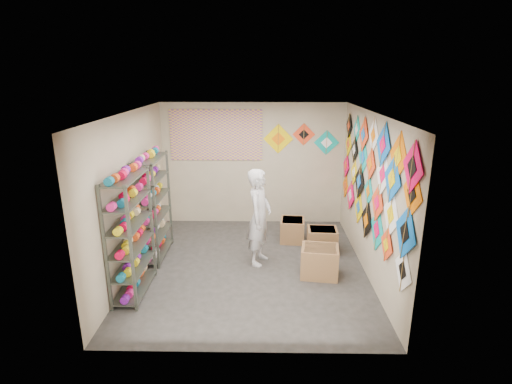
{
  "coord_description": "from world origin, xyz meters",
  "views": [
    {
      "loc": [
        0.22,
        -6.39,
        3.33
      ],
      "look_at": [
        0.1,
        0.3,
        1.3
      ],
      "focal_mm": 28.0,
      "sensor_mm": 36.0,
      "label": 1
    }
  ],
  "objects_px": {
    "carton_a": "(320,261)",
    "shopkeeper": "(259,217)",
    "shelf_rack_front": "(130,236)",
    "shelf_rack_back": "(153,207)",
    "carton_b": "(322,240)",
    "carton_c": "(292,230)"
  },
  "relations": [
    {
      "from": "carton_a",
      "to": "shopkeeper",
      "type": "bearing_deg",
      "value": 163.08
    },
    {
      "from": "carton_b",
      "to": "carton_c",
      "type": "distance_m",
      "value": 0.73
    },
    {
      "from": "shelf_rack_front",
      "to": "carton_b",
      "type": "height_order",
      "value": "shelf_rack_front"
    },
    {
      "from": "shelf_rack_back",
      "to": "carton_c",
      "type": "distance_m",
      "value": 2.8
    },
    {
      "from": "shelf_rack_front",
      "to": "shopkeeper",
      "type": "bearing_deg",
      "value": 28.48
    },
    {
      "from": "shelf_rack_back",
      "to": "shopkeeper",
      "type": "relative_size",
      "value": 1.09
    },
    {
      "from": "carton_b",
      "to": "carton_c",
      "type": "relative_size",
      "value": 1.07
    },
    {
      "from": "shelf_rack_front",
      "to": "carton_c",
      "type": "relative_size",
      "value": 3.65
    },
    {
      "from": "carton_a",
      "to": "carton_b",
      "type": "height_order",
      "value": "carton_a"
    },
    {
      "from": "shopkeeper",
      "to": "carton_a",
      "type": "distance_m",
      "value": 1.28
    },
    {
      "from": "shopkeeper",
      "to": "carton_b",
      "type": "bearing_deg",
      "value": -51.09
    },
    {
      "from": "shelf_rack_back",
      "to": "shopkeeper",
      "type": "height_order",
      "value": "shelf_rack_back"
    },
    {
      "from": "carton_b",
      "to": "shopkeeper",
      "type": "bearing_deg",
      "value": -155.13
    },
    {
      "from": "shopkeeper",
      "to": "carton_a",
      "type": "height_order",
      "value": "shopkeeper"
    },
    {
      "from": "shopkeeper",
      "to": "carton_a",
      "type": "relative_size",
      "value": 2.83
    },
    {
      "from": "shelf_rack_front",
      "to": "shelf_rack_back",
      "type": "bearing_deg",
      "value": 90.0
    },
    {
      "from": "shelf_rack_back",
      "to": "carton_c",
      "type": "relative_size",
      "value": 3.65
    },
    {
      "from": "carton_a",
      "to": "carton_c",
      "type": "distance_m",
      "value": 1.49
    },
    {
      "from": "shelf_rack_back",
      "to": "carton_a",
      "type": "xyz_separation_m",
      "value": [
        2.96,
        -0.73,
        -0.69
      ]
    },
    {
      "from": "shelf_rack_back",
      "to": "shopkeeper",
      "type": "bearing_deg",
      "value": -7.24
    },
    {
      "from": "carton_a",
      "to": "shelf_rack_front",
      "type": "bearing_deg",
      "value": -160.82
    },
    {
      "from": "shelf_rack_front",
      "to": "shelf_rack_back",
      "type": "height_order",
      "value": "same"
    }
  ]
}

